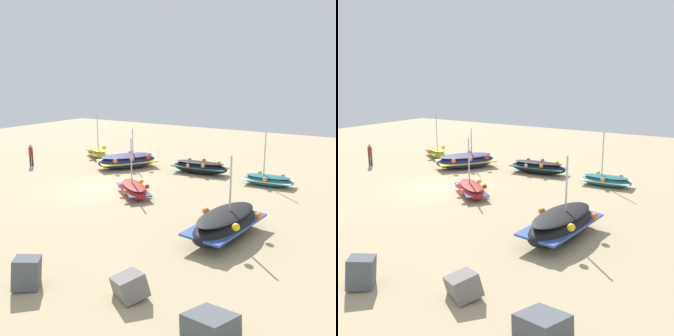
{
  "view_description": "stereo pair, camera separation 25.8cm",
  "coord_description": "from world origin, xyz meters",
  "views": [
    {
      "loc": [
        -16.77,
        18.26,
        7.05
      ],
      "look_at": [
        -2.76,
        -4.02,
        0.9
      ],
      "focal_mm": 43.47,
      "sensor_mm": 36.0,
      "label": 1
    },
    {
      "loc": [
        -16.99,
        18.12,
        7.05
      ],
      "look_at": [
        -2.76,
        -4.02,
        0.9
      ],
      "focal_mm": 43.47,
      "sensor_mm": 36.0,
      "label": 2
    }
  ],
  "objects": [
    {
      "name": "fishing_boat_2",
      "position": [
        -3.56,
        -7.04,
        0.48
      ],
      "size": [
        4.24,
        2.03,
        0.99
      ],
      "rotation": [
        0.0,
        0.0,
        3.23
      ],
      "color": "black",
      "rests_on": "ground_plane"
    },
    {
      "name": "fishing_boat_4",
      "position": [
        1.94,
        -5.69,
        0.56
      ],
      "size": [
        4.16,
        4.86,
        3.05
      ],
      "rotation": [
        0.0,
        0.0,
        0.98
      ],
      "color": "navy",
      "rests_on": "ground_plane"
    },
    {
      "name": "fishing_boat_5",
      "position": [
        6.68,
        -7.58,
        0.41
      ],
      "size": [
        3.48,
        2.94,
        3.88
      ],
      "rotation": [
        0.0,
        0.0,
        5.68
      ],
      "color": "gold",
      "rests_on": "ground_plane"
    },
    {
      "name": "ground_plane",
      "position": [
        0.0,
        0.0,
        0.0
      ],
      "size": [
        59.68,
        59.68,
        0.0
      ],
      "primitive_type": "plane",
      "color": "tan"
    },
    {
      "name": "fishing_boat_1",
      "position": [
        -8.79,
        -6.47,
        0.38
      ],
      "size": [
        3.32,
        1.84,
        3.5
      ],
      "rotation": [
        0.0,
        0.0,
        3.2
      ],
      "color": "#1E6670",
      "rests_on": "ground_plane"
    },
    {
      "name": "person_walking",
      "position": [
        8.69,
        -2.24,
        0.98
      ],
      "size": [
        0.32,
        0.32,
        1.7
      ],
      "rotation": [
        0.0,
        0.0,
        5.47
      ],
      "color": "#2D2D38",
      "rests_on": "ground_plane"
    },
    {
      "name": "fishing_boat_0",
      "position": [
        -2.77,
        -0.18,
        0.38
      ],
      "size": [
        3.56,
        3.21,
        3.37
      ],
      "rotation": [
        0.0,
        0.0,
        2.47
      ],
      "color": "maroon",
      "rests_on": "ground_plane"
    },
    {
      "name": "fishing_boat_3",
      "position": [
        -10.04,
        2.82,
        0.66
      ],
      "size": [
        2.46,
        4.83,
        3.68
      ],
      "rotation": [
        0.0,
        0.0,
        1.5
      ],
      "color": "black",
      "rests_on": "ground_plane"
    }
  ]
}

